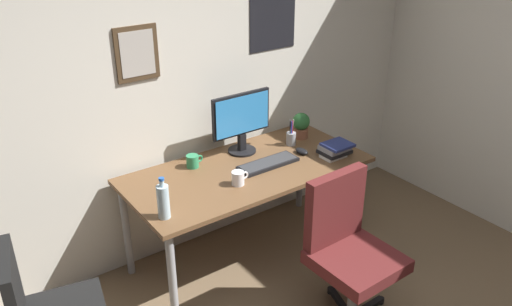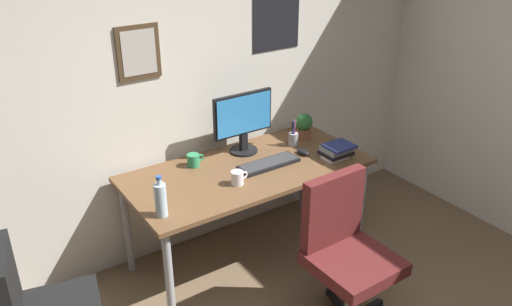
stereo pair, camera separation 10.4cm
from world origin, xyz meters
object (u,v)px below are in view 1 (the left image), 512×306
Objects in this scene: office_chair at (348,245)px; potted_plant at (301,125)px; coffee_mug_far at (193,161)px; pen_cup at (291,138)px; water_bottle at (163,201)px; monitor at (241,120)px; coffee_mug_near at (238,178)px; keyboard at (268,163)px; book_stack_left at (335,149)px; computer_mouse at (302,151)px.

potted_plant is at bearing 64.47° from office_chair.
pen_cup is at bearing -8.20° from coffee_mug_far.
potted_plant is (1.34, 0.40, -0.00)m from water_bottle.
monitor reaches higher than coffee_mug_near.
monitor is 3.79× the size of coffee_mug_far.
monitor reaches higher than keyboard.
book_stack_left reaches higher than coffee_mug_near.
monitor is at bearing 94.73° from keyboard.
keyboard is 3.91× the size of computer_mouse.
office_chair is at bearing -88.99° from monitor.
pen_cup is at bearing 15.84° from water_bottle.
coffee_mug_far is (-0.42, 1.06, 0.24)m from office_chair.
computer_mouse is at bearing -20.35° from coffee_mug_far.
potted_plant is at bearing 25.39° from keyboard.
water_bottle reaches higher than potted_plant.
water_bottle reaches higher than coffee_mug_far.
potted_plant is 0.16m from pen_cup.
coffee_mug_far is at bearing -178.94° from monitor.
computer_mouse is 0.56× the size of potted_plant.
computer_mouse is (0.30, 0.01, 0.01)m from keyboard.
coffee_mug_near reaches higher than coffee_mug_far.
potted_plant reaches higher than keyboard.
computer_mouse is at bearing 133.44° from book_stack_left.
monitor is 0.36m from keyboard.
book_stack_left is at bearing 0.47° from water_bottle.
computer_mouse is at bearing 68.82° from office_chair.
coffee_mug_near is 0.98× the size of coffee_mug_far.
keyboard is 2.15× the size of pen_cup.
keyboard is 2.10× the size of book_stack_left.
pen_cup is at bearing 111.11° from book_stack_left.
monitor is 0.42m from pen_cup.
computer_mouse is 0.91× the size of coffee_mug_far.
pen_cup is (1.20, 0.34, -0.05)m from water_bottle.
water_bottle is at bearing 144.80° from office_chair.
monitor is 0.97m from water_bottle.
water_bottle is 1.33m from book_stack_left.
pen_cup is (0.34, 0.95, 0.26)m from office_chair.
computer_mouse reaches higher than keyboard.
office_chair is 3.76× the size of water_bottle.
water_bottle reaches higher than office_chair.
pen_cup is at bearing 78.32° from computer_mouse.
coffee_mug_far is at bearing 45.62° from water_bottle.
coffee_mug_near is 0.70m from pen_cup.
coffee_mug_near is at bearing -73.37° from coffee_mug_far.
potted_plant reaches higher than coffee_mug_far.
water_bottle is at bearing -168.62° from keyboard.
monitor is 0.52m from coffee_mug_near.
computer_mouse is (0.32, -0.28, -0.22)m from monitor.
monitor is at bearing 28.48° from water_bottle.
monitor is 0.48m from computer_mouse.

